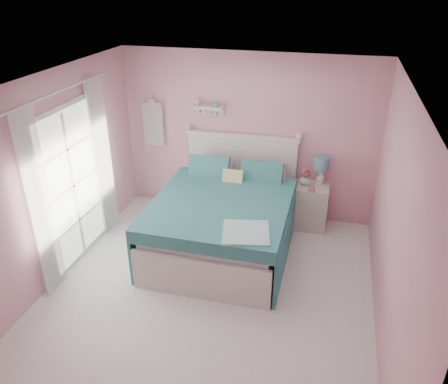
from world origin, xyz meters
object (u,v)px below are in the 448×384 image
at_px(teacup, 311,188).
at_px(bed, 224,221).
at_px(nightstand, 311,206).
at_px(vase, 305,180).
at_px(table_lamp, 321,165).

bearing_deg(teacup, bed, -147.19).
relative_size(nightstand, teacup, 7.47).
relative_size(bed, nightstand, 3.31).
distance_m(bed, nightstand, 1.48).
relative_size(bed, vase, 13.61).
distance_m(bed, vase, 1.43).
distance_m(vase, teacup, 0.21).
relative_size(vase, teacup, 1.82).
bearing_deg(bed, nightstand, 38.15).
relative_size(nightstand, table_lamp, 1.53).
xyz_separation_m(vase, teacup, (0.11, -0.18, -0.05)).
relative_size(table_lamp, vase, 2.69).
xyz_separation_m(nightstand, vase, (-0.13, 0.00, 0.44)).
bearing_deg(vase, nightstand, -2.10).
height_order(bed, teacup, bed).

